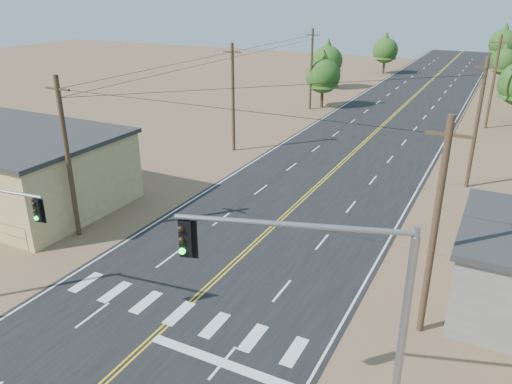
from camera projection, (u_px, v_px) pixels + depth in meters
The scene contains 13 objects.
road at pixel (331, 173), 42.05m from camera, with size 15.00×200.00×0.02m, color black.
utility_pole_left_near at pixel (68, 158), 29.69m from camera, with size 1.80×0.30×10.00m.
utility_pole_left_mid at pixel (233, 97), 46.18m from camera, with size 1.80×0.30×10.00m.
utility_pole_left_far at pixel (311, 69), 62.68m from camera, with size 1.80×0.30×10.00m.
utility_pole_right_near at pixel (435, 229), 20.85m from camera, with size 1.80×0.30×10.00m.
utility_pole_right_mid at pixel (477, 123), 37.35m from camera, with size 1.80×0.30×10.00m.
utility_pole_right_far at pixel (493, 82), 53.84m from camera, with size 1.80×0.30×10.00m.
signal_mast_right at pixel (336, 296), 15.62m from camera, with size 7.07×2.55×8.10m.
tree_left_near at pixel (323, 72), 63.94m from camera, with size 4.45×4.45×7.42m.
tree_left_mid at pixel (328, 58), 76.18m from camera, with size 4.58×4.58×7.64m.
tree_left_far at pixel (386, 48), 89.73m from camera, with size 4.48×4.48×7.47m.
tree_right_mid at pixel (504, 59), 78.37m from camera, with size 4.14×4.14×6.89m.
tree_right_far at pixel (504, 41), 94.45m from camera, with size 5.24×5.24×8.74m.
Camera 1 is at (12.34, -8.07, 14.44)m, focal length 35.00 mm.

